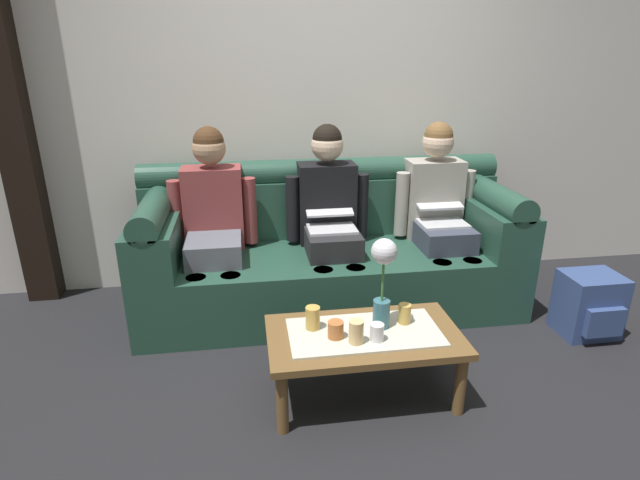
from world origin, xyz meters
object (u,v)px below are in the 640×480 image
person_right (438,207)px  cup_far_right (405,314)px  flower_vase (383,274)px  cup_near_left (336,330)px  cup_far_left (356,332)px  coffee_table (364,341)px  couch (329,253)px  person_left (213,217)px  cup_near_right (377,332)px  cup_far_center (313,318)px  person_middle (329,212)px  backpack_right (589,305)px

person_right → cup_far_right: size_ratio=12.12×
flower_vase → cup_near_left: 0.35m
person_right → cup_far_left: size_ratio=10.74×
coffee_table → cup_far_right: 0.25m
coffee_table → cup_far_left: bearing=-124.2°
couch → cup_near_left: size_ratio=29.88×
flower_vase → coffee_table: bearing=-159.9°
coffee_table → flower_vase: size_ratio=2.05×
person_left → person_right: size_ratio=1.00×
person_left → cup_near_right: size_ratio=14.39×
flower_vase → cup_near_left: bearing=-164.6°
cup_near_right → cup_far_center: size_ratio=0.73×
person_middle → cup_far_right: (0.22, -0.99, -0.24)m
couch → cup_far_right: 1.02m
backpack_right → couch: bearing=156.2°
cup_far_right → backpack_right: cup_far_right is taller
person_middle → cup_near_right: person_middle is taller
cup_near_right → backpack_right: bearing=17.6°
couch → backpack_right: couch is taller
person_middle → cup_near_left: bearing=-97.9°
person_right → backpack_right: size_ratio=3.12×
cup_near_left → cup_far_right: bearing=13.3°
couch → backpack_right: 1.66m
person_middle → backpack_right: 1.71m
backpack_right → cup_near_left: bearing=-166.0°
coffee_table → person_right: bearing=54.1°
coffee_table → cup_far_right: bearing=13.9°
person_middle → person_right: 0.75m
person_right → cup_near_left: size_ratio=14.69×
cup_near_right → cup_near_left: bearing=163.9°
flower_vase → backpack_right: size_ratio=1.19×
person_right → flower_vase: 1.21m
cup_far_left → person_middle: bearing=86.8°
person_middle → cup_far_center: person_middle is taller
person_middle → person_right: same height
person_left → flower_vase: person_left is taller
person_middle → coffee_table: bearing=-90.0°
cup_near_right → cup_far_left: cup_far_left is taller
person_right → cup_far_center: person_right is taller
person_right → cup_far_right: bearing=-118.5°
person_middle → cup_far_right: size_ratio=12.12×
person_right → backpack_right: 1.11m
couch → person_right: 0.81m
person_middle → person_right: size_ratio=1.00×
couch → cup_far_right: size_ratio=24.64×
cup_far_left → backpack_right: 1.66m
person_middle → cup_near_left: person_middle is taller
person_middle → backpack_right: person_middle is taller
cup_far_center → backpack_right: size_ratio=0.29×
person_left → person_middle: same height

